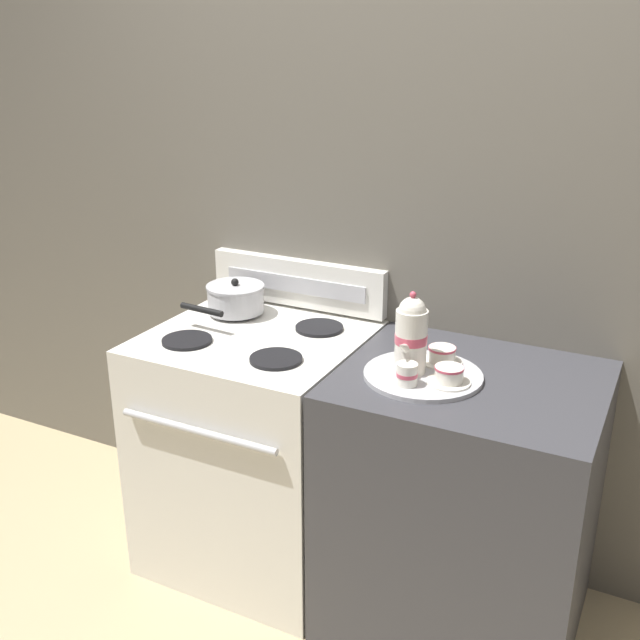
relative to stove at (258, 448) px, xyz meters
The scene contains 11 objects.
ground_plane 0.59m from the stove, ahead, with size 6.00×6.00×0.00m, color tan.
wall_back 0.85m from the stove, 42.38° to the left, with size 6.00×0.05×2.20m.
stove is the anchor object (origin of this frame).
control_panel 0.62m from the stove, 90.00° to the left, with size 0.70×0.05×0.18m.
side_counter 0.76m from the stove, ahead, with size 0.78×0.67×0.88m.
saucepan 0.55m from the stove, 139.28° to the left, with size 0.21×0.31×0.13m.
serving_tray 0.77m from the stove, ahead, with size 0.36×0.36×0.01m.
teapot 0.82m from the stove, ahead, with size 0.10×0.16×0.25m.
teacup_left 0.81m from the stove, ahead, with size 0.13×0.13×0.05m.
teacup_right 0.86m from the stove, ahead, with size 0.13×0.13×0.05m.
creamer_jug 0.80m from the stove, 14.29° to the right, with size 0.06×0.06×0.07m.
Camera 1 is at (0.87, -2.01, 1.84)m, focal length 42.00 mm.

